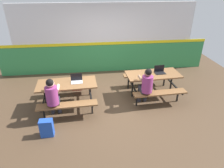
{
  "coord_description": "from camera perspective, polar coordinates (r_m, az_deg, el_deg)",
  "views": [
    {
      "loc": [
        -0.62,
        -5.03,
        3.28
      ],
      "look_at": [
        0.0,
        0.13,
        0.55
      ],
      "focal_mm": 31.8,
      "sensor_mm": 36.0,
      "label": 1
    }
  ],
  "objects": [
    {
      "name": "ground_plane",
      "position": [
        6.05,
        0.14,
        -5.26
      ],
      "size": [
        10.0,
        10.0,
        0.02
      ],
      "primitive_type": "cube",
      "color": "#4C3826"
    },
    {
      "name": "accent_backdrop",
      "position": [
        7.7,
        -2.03,
        12.41
      ],
      "size": [
        8.0,
        0.14,
        2.6
      ],
      "color": "#338C4C",
      "rests_on": "ground"
    },
    {
      "name": "picnic_table_left",
      "position": [
        5.73,
        -12.72,
        -1.26
      ],
      "size": [
        1.67,
        1.63,
        0.74
      ],
      "color": "brown",
      "rests_on": "ground"
    },
    {
      "name": "picnic_table_right",
      "position": [
        6.27,
        11.61,
        1.5
      ],
      "size": [
        1.67,
        1.63,
        0.74
      ],
      "color": "brown",
      "rests_on": "ground"
    },
    {
      "name": "student_nearer",
      "position": [
        5.21,
        -16.76,
        -3.17
      ],
      "size": [
        0.38,
        0.53,
        1.21
      ],
      "color": "#2D2D38",
      "rests_on": "ground"
    },
    {
      "name": "student_further",
      "position": [
        5.61,
        9.8,
        -0.04
      ],
      "size": [
        0.38,
        0.53,
        1.21
      ],
      "color": "#2D2D38",
      "rests_on": "ground"
    },
    {
      "name": "laptop_silver",
      "position": [
        5.65,
        -10.12,
        1.05
      ],
      "size": [
        0.33,
        0.24,
        0.22
      ],
      "color": "silver",
      "rests_on": "picnic_table_left"
    },
    {
      "name": "laptop_dark",
      "position": [
        6.29,
        13.56,
        3.55
      ],
      "size": [
        0.33,
        0.24,
        0.22
      ],
      "color": "black",
      "rests_on": "picnic_table_right"
    },
    {
      "name": "backpack_dark",
      "position": [
        4.99,
        -18.24,
        -11.91
      ],
      "size": [
        0.3,
        0.22,
        0.44
      ],
      "color": "#1E47B2",
      "rests_on": "ground"
    },
    {
      "name": "tote_bag_bright",
      "position": [
        6.71,
        -10.16,
        -0.15
      ],
      "size": [
        0.34,
        0.21,
        0.43
      ],
      "color": "maroon",
      "rests_on": "ground"
    }
  ]
}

